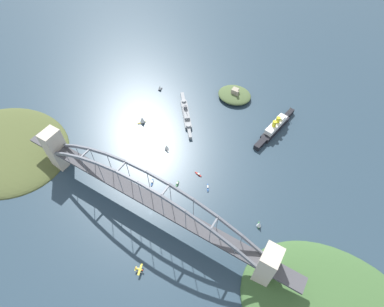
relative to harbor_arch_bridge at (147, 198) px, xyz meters
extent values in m
plane|color=#283D4C|center=(0.00, 0.00, -27.56)|extent=(1400.00, 1400.00, 0.00)
cube|color=beige|center=(-117.81, 0.00, -2.39)|extent=(13.93, 18.29, 50.35)
cube|color=beige|center=(117.81, 0.00, -2.39)|extent=(13.93, 18.29, 50.35)
cube|color=#47474C|center=(0.00, 0.00, -0.54)|extent=(221.69, 13.73, 2.40)
cube|color=#47474C|center=(-136.78, 0.00, -0.54)|extent=(24.00, 13.73, 2.40)
cube|color=#47474C|center=(136.78, 0.00, -0.54)|extent=(24.00, 13.73, 2.40)
cube|color=slate|center=(-102.90, -6.18, 5.75)|extent=(24.41, 1.80, 15.39)
cube|color=slate|center=(-80.03, -6.18, 16.93)|extent=(24.12, 1.80, 12.73)
cube|color=slate|center=(-57.16, -6.18, 25.32)|extent=(23.80, 1.80, 10.05)
cube|color=slate|center=(-34.30, -6.18, 30.91)|extent=(23.44, 1.80, 7.34)
cube|color=slate|center=(-11.43, -6.18, 33.71)|extent=(23.06, 1.80, 4.59)
cube|color=slate|center=(11.43, -6.18, 33.71)|extent=(23.06, 1.80, 4.59)
cube|color=slate|center=(34.30, -6.18, 30.91)|extent=(23.44, 1.80, 7.34)
cube|color=slate|center=(57.16, -6.18, 25.32)|extent=(23.80, 1.80, 10.05)
cube|color=slate|center=(80.03, -6.18, 16.93)|extent=(24.12, 1.80, 12.73)
cube|color=slate|center=(102.90, -6.18, 5.75)|extent=(24.41, 1.80, 15.39)
cube|color=slate|center=(-102.90, 6.18, 5.75)|extent=(24.41, 1.80, 15.39)
cube|color=slate|center=(-80.03, 6.18, 16.93)|extent=(24.12, 1.80, 12.73)
cube|color=slate|center=(-57.16, 6.18, 25.32)|extent=(23.80, 1.80, 10.05)
cube|color=slate|center=(-34.30, 6.18, 30.91)|extent=(23.44, 1.80, 7.34)
cube|color=slate|center=(-11.43, 6.18, 33.71)|extent=(23.06, 1.80, 4.59)
cube|color=slate|center=(11.43, 6.18, 33.71)|extent=(23.06, 1.80, 4.59)
cube|color=slate|center=(34.30, 6.18, 30.91)|extent=(23.44, 1.80, 7.34)
cube|color=slate|center=(57.16, 6.18, 25.32)|extent=(23.80, 1.80, 10.05)
cube|color=slate|center=(80.03, 6.18, 16.93)|extent=(24.12, 1.80, 12.73)
cube|color=slate|center=(102.90, 6.18, 5.75)|extent=(24.41, 1.80, 15.39)
cube|color=slate|center=(-114.33, 0.00, -0.54)|extent=(1.40, 12.36, 1.40)
cube|color=slate|center=(-68.60, 0.00, 21.83)|extent=(1.40, 12.36, 1.40)
cube|color=slate|center=(-22.87, 0.00, 33.01)|extent=(1.40, 12.36, 1.40)
cube|color=slate|center=(22.87, 0.00, 33.01)|extent=(1.40, 12.36, 1.40)
cube|color=slate|center=(68.60, 0.00, 21.83)|extent=(1.40, 12.36, 1.40)
cube|color=slate|center=(114.33, 0.00, -0.54)|extent=(1.40, 12.36, 1.40)
cylinder|color=slate|center=(-91.46, -6.18, 6.35)|extent=(0.56, 0.56, 11.38)
cylinder|color=slate|center=(-91.46, 6.18, 6.35)|extent=(0.56, 0.56, 11.38)
cylinder|color=slate|center=(-68.60, -6.18, 11.24)|extent=(0.56, 0.56, 21.17)
cylinder|color=slate|center=(-68.60, 6.18, 11.24)|extent=(0.56, 0.56, 21.17)
cylinder|color=slate|center=(-45.73, -6.18, 14.74)|extent=(0.56, 0.56, 28.16)
cylinder|color=slate|center=(-45.73, 6.18, 14.74)|extent=(0.56, 0.56, 28.16)
cylinder|color=slate|center=(-22.87, -6.18, 16.83)|extent=(0.56, 0.56, 32.35)
cylinder|color=slate|center=(-22.87, 6.18, 16.83)|extent=(0.56, 0.56, 32.35)
cylinder|color=slate|center=(0.00, -6.18, 17.53)|extent=(0.56, 0.56, 33.75)
cylinder|color=slate|center=(0.00, 6.18, 17.53)|extent=(0.56, 0.56, 33.75)
cylinder|color=slate|center=(22.87, -6.18, 16.83)|extent=(0.56, 0.56, 32.35)
cylinder|color=slate|center=(22.87, 6.18, 16.83)|extent=(0.56, 0.56, 32.35)
cylinder|color=slate|center=(45.73, -6.18, 14.74)|extent=(0.56, 0.56, 28.16)
cylinder|color=slate|center=(45.73, 6.18, 14.74)|extent=(0.56, 0.56, 28.16)
cylinder|color=slate|center=(68.60, -6.18, 11.24)|extent=(0.56, 0.56, 21.17)
cylinder|color=slate|center=(68.60, 6.18, 11.24)|extent=(0.56, 0.56, 21.17)
cylinder|color=slate|center=(91.46, -6.18, 6.35)|extent=(0.56, 0.56, 11.38)
cylinder|color=slate|center=(91.46, 6.18, 6.35)|extent=(0.56, 0.56, 11.38)
ellipsoid|color=#4C562D|center=(-191.21, -19.89, -27.56)|extent=(156.63, 128.48, 16.73)
cube|color=black|center=(63.70, 168.25, -24.47)|extent=(18.78, 50.73, 6.18)
cube|color=black|center=(69.33, 200.88, -24.47)|extent=(8.50, 17.30, 6.18)
cube|color=black|center=(58.07, 135.62, -24.47)|extent=(9.64, 17.49, 6.18)
cube|color=white|center=(63.70, 168.25, -18.25)|extent=(15.12, 38.22, 6.26)
cube|color=white|center=(65.44, 178.35, -13.52)|extent=(9.15, 9.41, 3.20)
cylinder|color=yellow|center=(64.02, 170.09, -11.45)|extent=(4.72, 4.72, 7.33)
cylinder|color=yellow|center=(62.59, 161.83, -11.45)|extent=(4.72, 4.72, 7.33)
cylinder|color=tan|center=(68.98, 198.84, -16.38)|extent=(0.50, 0.50, 10.00)
cube|color=gray|center=(-41.33, 133.83, -25.37)|extent=(37.17, 43.00, 4.39)
cube|color=gray|center=(-20.80, 108.63, -25.37)|extent=(13.13, 14.94, 4.39)
cube|color=gray|center=(-61.86, 159.04, -25.37)|extent=(13.71, 15.41, 4.39)
cube|color=gray|center=(-41.33, 133.83, -21.37)|extent=(20.50, 23.06, 3.60)
cylinder|color=gray|center=(-27.21, 116.50, -22.07)|extent=(5.76, 5.76, 2.20)
cylinder|color=gray|center=(-55.44, 151.16, -22.07)|extent=(5.76, 5.76, 2.20)
cylinder|color=gray|center=(-41.33, 133.83, -14.58)|extent=(0.60, 0.60, 10.00)
cylinder|color=#4C4C51|center=(-44.41, 137.61, -17.38)|extent=(4.52, 4.52, 4.40)
ellipsoid|color=#4C6038|center=(-4.63, 196.86, -23.25)|extent=(44.02, 39.31, 8.62)
cube|color=#9E937F|center=(-4.63, 196.86, -16.96)|extent=(8.00, 8.00, 7.40)
cylinder|color=gray|center=(-0.13, 193.36, -16.59)|extent=(3.60, 3.60, 8.14)
cylinder|color=#B7B7B2|center=(24.59, -49.06, -27.11)|extent=(5.54, 2.55, 0.90)
cylinder|color=#B7B7B2|center=(25.53, -51.97, -27.11)|extent=(5.54, 2.55, 0.90)
cylinder|color=maroon|center=(24.59, -49.06, -26.01)|extent=(0.14, 0.14, 1.29)
cylinder|color=maroon|center=(25.53, -51.97, -26.01)|extent=(0.14, 0.14, 1.29)
ellipsoid|color=gold|center=(25.06, -50.52, -24.72)|extent=(7.24, 3.44, 1.30)
cylinder|color=maroon|center=(28.14, -49.52, -24.72)|extent=(1.14, 1.42, 1.24)
cube|color=gold|center=(25.91, -50.24, -24.16)|extent=(4.71, 10.10, 0.20)
cube|color=gold|center=(22.05, -51.49, -24.59)|extent=(2.22, 3.98, 0.12)
cube|color=maroon|center=(22.05, -51.49, -23.32)|extent=(1.08, 0.45, 1.50)
cube|color=silver|center=(-30.84, 75.25, -27.05)|extent=(5.10, 4.43, 1.03)
cube|color=silver|center=(-28.21, 73.35, -27.05)|extent=(1.83, 1.66, 1.03)
cube|color=silver|center=(-33.48, 77.14, -27.05)|extent=(1.94, 1.81, 1.03)
cylinder|color=tan|center=(-30.52, 75.01, -23.10)|extent=(0.16, 0.16, 6.86)
cone|color=white|center=(-31.67, 75.84, -23.45)|extent=(6.23, 6.23, 5.49)
cube|color=gold|center=(-82.04, 94.91, -27.05)|extent=(5.74, 6.62, 1.01)
cube|color=gold|center=(-84.57, 91.44, -27.05)|extent=(2.14, 2.37, 1.01)
cube|color=gold|center=(-79.51, 98.38, -27.05)|extent=(2.32, 2.50, 1.01)
cylinder|color=tan|center=(-82.35, 94.48, -21.57)|extent=(0.16, 0.16, 9.95)
cone|color=white|center=(-81.25, 95.99, -22.07)|extent=(8.24, 8.24, 7.96)
cube|color=#234C8C|center=(34.77, 54.01, -26.97)|extent=(4.39, 5.68, 1.18)
cube|color=#234C8C|center=(36.71, 50.82, -26.97)|extent=(1.79, 2.09, 1.18)
cube|color=#234C8C|center=(32.83, 57.19, -26.97)|extent=(1.95, 2.19, 1.18)
cube|color=beige|center=(34.41, 54.60, -25.87)|extent=(2.64, 3.11, 1.02)
cube|color=black|center=(-98.58, 159.31, -27.01)|extent=(2.48, 4.64, 1.10)
cube|color=black|center=(-98.14, 162.22, -27.01)|extent=(1.04, 1.58, 1.10)
cube|color=black|center=(-99.03, 156.41, -27.01)|extent=(1.20, 1.60, 1.10)
cylinder|color=tan|center=(-98.53, 159.67, -23.18)|extent=(0.16, 0.16, 6.56)
cone|color=white|center=(-98.72, 158.40, -23.51)|extent=(4.61, 4.61, 5.25)
cube|color=#2D6B3D|center=(4.85, 41.50, -27.02)|extent=(2.95, 4.98, 1.09)
cube|color=#2D6B3D|center=(5.55, 38.47, -27.02)|extent=(1.39, 1.76, 1.09)
cube|color=#2D6B3D|center=(4.14, 44.53, -27.02)|extent=(1.60, 1.80, 1.09)
cube|color=beige|center=(4.72, 42.06, -25.82)|extent=(2.04, 2.62, 1.30)
cube|color=#234C8C|center=(-18.95, 29.36, -27.13)|extent=(4.08, 5.48, 0.85)
cube|color=#234C8C|center=(-17.46, 26.31, -27.13)|extent=(1.76, 2.02, 0.85)
cube|color=#234C8C|center=(-20.44, 32.42, -27.13)|extent=(1.96, 2.12, 0.85)
cube|color=beige|center=(-19.23, 29.94, -26.16)|extent=(2.59, 3.01, 1.10)
cube|color=#B2231E|center=(17.39, 63.84, -27.05)|extent=(5.50, 2.63, 1.03)
cube|color=#B2231E|center=(13.93, 64.54, -27.05)|extent=(1.90, 1.22, 1.03)
cube|color=#B2231E|center=(20.84, 63.14, -27.05)|extent=(1.94, 1.39, 1.03)
cube|color=beige|center=(18.03, 63.71, -26.00)|extent=(2.84, 1.79, 1.07)
cube|color=#2D6B3D|center=(97.15, 42.49, -27.14)|extent=(3.60, 5.05, 0.84)
cube|color=#2D6B3D|center=(96.10, 45.37, -27.14)|extent=(1.44, 1.77, 0.84)
cube|color=#2D6B3D|center=(98.19, 39.62, -27.14)|extent=(1.62, 1.84, 0.84)
cylinder|color=tan|center=(97.02, 42.85, -22.89)|extent=(0.16, 0.16, 7.65)
cone|color=white|center=(97.47, 41.60, -23.28)|extent=(5.39, 5.39, 6.12)
camera|label=1|loc=(109.33, -101.64, 244.83)|focal=28.66mm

